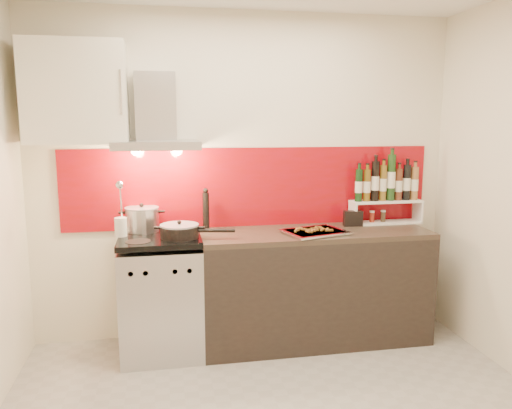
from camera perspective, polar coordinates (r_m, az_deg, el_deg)
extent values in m
cube|color=silver|center=(4.06, -1.17, 3.14)|extent=(3.40, 0.02, 2.60)
cube|color=#9E0818|center=(4.06, -0.44, 2.01)|extent=(3.00, 0.02, 0.64)
cube|color=#B7B7BA|center=(3.91, -10.72, -10.55)|extent=(0.60, 0.60, 0.84)
cube|color=black|center=(3.68, -10.68, -13.41)|extent=(0.50, 0.02, 0.40)
cube|color=#B7B7BA|center=(3.54, -10.88, -7.59)|extent=(0.56, 0.02, 0.12)
cube|color=#FF190C|center=(3.54, -10.88, -7.62)|extent=(0.10, 0.01, 0.04)
cube|color=black|center=(3.78, -10.95, -3.84)|extent=(0.60, 0.60, 0.04)
cube|color=black|center=(4.08, 6.63, -9.46)|extent=(1.80, 0.60, 0.86)
cube|color=black|center=(3.95, 6.75, -3.28)|extent=(1.80, 0.60, 0.04)
cube|color=#B7B7BA|center=(3.73, -11.28, 6.70)|extent=(0.62, 0.50, 0.06)
cube|color=#B7B7BA|center=(3.88, -11.40, 10.94)|extent=(0.30, 0.18, 0.50)
sphere|color=#FFD18C|center=(3.74, -13.57, 6.01)|extent=(0.07, 0.07, 0.07)
sphere|color=#FFD18C|center=(3.73, -8.95, 6.16)|extent=(0.07, 0.07, 0.07)
cube|color=silver|center=(3.85, -19.84, 11.92)|extent=(0.70, 0.35, 0.72)
cylinder|color=#B7B7BA|center=(3.94, -12.89, -1.74)|extent=(0.25, 0.25, 0.18)
cylinder|color=#99999E|center=(3.93, -12.94, -0.39)|extent=(0.26, 0.26, 0.01)
sphere|color=black|center=(3.92, -12.95, -0.05)|extent=(0.03, 0.03, 0.03)
cylinder|color=black|center=(3.69, -8.73, -3.10)|extent=(0.28, 0.28, 0.09)
cylinder|color=#99999E|center=(3.68, -8.75, -2.34)|extent=(0.28, 0.28, 0.01)
sphere|color=black|center=(3.67, -8.76, -2.01)|extent=(0.03, 0.03, 0.03)
cylinder|color=black|center=(3.65, -4.51, -2.98)|extent=(0.27, 0.07, 0.03)
cylinder|color=silver|center=(3.81, -15.20, -2.57)|extent=(0.09, 0.09, 0.15)
cylinder|color=silver|center=(3.78, -15.17, 0.34)|extent=(0.01, 0.07, 0.28)
sphere|color=silver|center=(3.70, -15.33, 2.18)|extent=(0.06, 0.06, 0.06)
cylinder|color=black|center=(3.94, -5.74, -0.80)|extent=(0.05, 0.05, 0.30)
sphere|color=black|center=(3.91, -5.78, 1.60)|extent=(0.04, 0.04, 0.04)
cube|color=white|center=(4.34, 14.55, -1.99)|extent=(0.60, 0.16, 0.01)
cube|color=white|center=(4.21, 10.99, -1.02)|extent=(0.01, 0.16, 0.17)
cube|color=white|center=(4.46, 18.01, -0.73)|extent=(0.02, 0.16, 0.17)
cube|color=white|center=(4.31, 14.65, 0.35)|extent=(0.60, 0.16, 0.02)
cylinder|color=black|center=(4.19, 11.67, 2.16)|extent=(0.06, 0.06, 0.27)
cylinder|color=#5B440F|center=(4.22, 12.55, 2.15)|extent=(0.06, 0.06, 0.26)
cylinder|color=black|center=(4.24, 13.46, 2.62)|extent=(0.06, 0.06, 0.33)
cylinder|color=brown|center=(4.27, 14.31, 2.40)|extent=(0.06, 0.06, 0.30)
cylinder|color=#183513|center=(4.30, 15.19, 3.00)|extent=(0.07, 0.07, 0.39)
cylinder|color=#532716|center=(4.34, 15.99, 2.21)|extent=(0.06, 0.06, 0.26)
cylinder|color=black|center=(4.37, 16.84, 2.43)|extent=(0.06, 0.06, 0.30)
cylinder|color=brown|center=(4.40, 17.65, 2.32)|extent=(0.06, 0.06, 0.28)
cylinder|color=beige|center=(4.24, 11.88, -1.52)|extent=(0.04, 0.04, 0.08)
cylinder|color=maroon|center=(4.28, 13.11, -1.42)|extent=(0.04, 0.04, 0.08)
cylinder|color=#413120|center=(4.32, 14.31, -1.36)|extent=(0.04, 0.04, 0.08)
cube|color=black|center=(4.16, 11.02, -1.61)|extent=(0.16, 0.08, 0.13)
cube|color=silver|center=(3.85, 6.72, -3.18)|extent=(0.51, 0.43, 0.01)
cube|color=silver|center=(3.84, 6.73, -3.03)|extent=(0.53, 0.46, 0.01)
cube|color=red|center=(3.84, 6.73, -3.03)|extent=(0.46, 0.39, 0.01)
cube|color=brown|center=(3.84, 5.96, -2.88)|extent=(0.04, 0.06, 0.01)
cube|color=brown|center=(3.84, 8.39, -2.93)|extent=(0.06, 0.02, 0.01)
cube|color=brown|center=(3.85, 4.76, -2.84)|extent=(0.02, 0.06, 0.01)
cube|color=brown|center=(3.86, 7.61, -2.86)|extent=(0.05, 0.05, 0.01)
cube|color=brown|center=(3.91, 7.46, -2.67)|extent=(0.02, 0.06, 0.01)
cube|color=brown|center=(3.88, 6.62, -2.76)|extent=(0.06, 0.03, 0.01)
cube|color=brown|center=(3.92, 7.12, -2.63)|extent=(0.04, 0.06, 0.01)
cube|color=brown|center=(3.87, 8.14, -2.83)|extent=(0.04, 0.06, 0.01)
cube|color=brown|center=(3.84, 6.75, -2.88)|extent=(0.06, 0.03, 0.01)
cube|color=brown|center=(3.83, 6.62, -2.93)|extent=(0.02, 0.06, 0.01)
cube|color=brown|center=(3.85, 5.77, -2.85)|extent=(0.06, 0.05, 0.01)
cube|color=brown|center=(3.79, 5.92, -3.06)|extent=(0.02, 0.06, 0.01)
cube|color=brown|center=(3.80, 4.58, -3.00)|extent=(0.04, 0.06, 0.01)
cube|color=brown|center=(3.92, 6.98, -2.64)|extent=(0.04, 0.06, 0.01)
cube|color=brown|center=(3.88, 5.13, -2.75)|extent=(0.04, 0.06, 0.01)
cube|color=brown|center=(3.79, 6.41, -3.05)|extent=(0.04, 0.06, 0.01)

